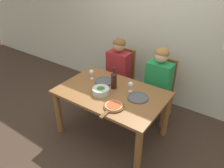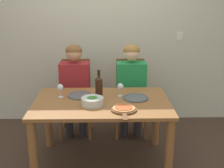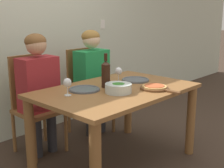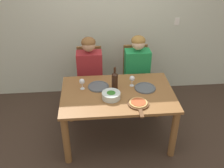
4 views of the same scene
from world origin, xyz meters
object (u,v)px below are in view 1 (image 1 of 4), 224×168
broccoli_bowl (101,91)px  wine_glass_left (92,72)px  pizza_on_board (113,106)px  chair_left (122,75)px  wine_bottle (114,80)px  dinner_plate_left (104,81)px  person_man (158,79)px  wine_glass_right (131,85)px  person_woman (118,67)px  dinner_plate_right (138,97)px  chair_right (160,88)px

broccoli_bowl → wine_glass_left: 0.44m
pizza_on_board → wine_glass_left: size_ratio=2.66×
chair_left → wine_bottle: bearing=-65.8°
broccoli_bowl → wine_bottle: bearing=73.2°
broccoli_bowl → dinner_plate_left: bearing=118.2°
dinner_plate_left → wine_bottle: bearing=-16.1°
person_man → wine_glass_right: person_man is taller
wine_bottle → person_woman: bearing=118.2°
dinner_plate_left → pizza_on_board: bearing=-43.6°
dinner_plate_right → wine_glass_left: (-0.83, 0.06, 0.10)m
dinner_plate_right → wine_glass_right: wine_glass_right is taller
person_woman → dinner_plate_left: size_ratio=4.38×
chair_right → pizza_on_board: size_ratio=2.49×
wine_glass_right → dinner_plate_right: bearing=-26.7°
broccoli_bowl → pizza_on_board: (0.32, -0.17, -0.03)m
chair_left → dinner_plate_left: size_ratio=3.56×
pizza_on_board → wine_glass_left: bearing=148.5°
wine_glass_left → broccoli_bowl: bearing=-34.5°
dinner_plate_left → wine_glass_right: size_ratio=1.86×
person_man → broccoli_bowl: person_man is taller
dinner_plate_right → wine_glass_left: 0.84m
wine_glass_left → pizza_on_board: bearing=-31.5°
chair_left → chair_right: same height
broccoli_bowl → dinner_plate_right: size_ratio=0.83×
dinner_plate_right → wine_glass_left: wine_glass_left is taller
chair_left → broccoli_bowl: size_ratio=4.28×
broccoli_bowl → wine_glass_left: bearing=145.5°
chair_right → wine_glass_right: chair_right is taller
wine_bottle → broccoli_bowl: 0.24m
dinner_plate_left → chair_left: bearing=99.5°
broccoli_bowl → dinner_plate_right: 0.51m
chair_right → person_man: (0.00, -0.12, 0.21)m
wine_glass_right → dinner_plate_left: bearing=179.0°
person_man → chair_right: bearing=90.0°
wine_glass_left → wine_glass_right: size_ratio=1.00×
person_woman → wine_glass_right: bearing=-44.4°
wine_bottle → broccoli_bowl: (-0.07, -0.22, -0.09)m
broccoli_bowl → pizza_on_board: bearing=-27.7°
dinner_plate_left → wine_glass_right: bearing=-1.0°
person_woman → person_man: (0.73, 0.00, 0.00)m
broccoli_bowl → chair_left: bearing=105.5°
chair_right → dinner_plate_right: 0.79m
chair_right → person_woman: bearing=-170.8°
person_man → pizza_on_board: size_ratio=3.06×
wine_glass_right → chair_left: bearing=130.0°
dinner_plate_left → pizza_on_board: size_ratio=0.70×
dinner_plate_left → dinner_plate_right: bearing=-8.4°
person_woman → dinner_plate_left: bearing=-78.5°
broccoli_bowl → wine_glass_right: 0.41m
wine_glass_right → person_man: bearing=73.0°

